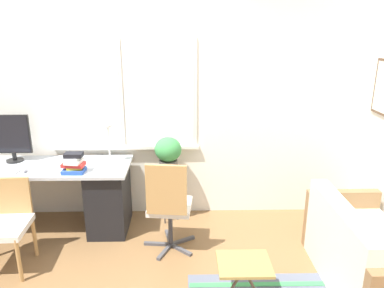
% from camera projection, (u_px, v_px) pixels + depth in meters
% --- Properties ---
extents(ground_plane, '(14.00, 14.00, 0.00)m').
position_uv_depth(ground_plane, '(113.00, 244.00, 3.88)').
color(ground_plane, brown).
extents(wall_back_with_window, '(9.00, 0.12, 2.70)m').
position_uv_depth(wall_back_with_window, '(118.00, 102.00, 4.18)').
color(wall_back_with_window, white).
rests_on(wall_back_with_window, ground_plane).
extents(desk, '(2.05, 0.67, 0.75)m').
position_uv_depth(desk, '(36.00, 196.00, 4.06)').
color(desk, '#B2B7BC').
rests_on(desk, ground_plane).
extents(monitor, '(0.40, 0.18, 0.52)m').
position_uv_depth(monitor, '(12.00, 137.00, 4.01)').
color(monitor, black).
rests_on(monitor, desk).
extents(keyboard, '(0.33, 0.13, 0.02)m').
position_uv_depth(keyboard, '(2.00, 172.00, 3.77)').
color(keyboard, silver).
rests_on(keyboard, desk).
extents(mouse, '(0.04, 0.06, 0.03)m').
position_uv_depth(mouse, '(25.00, 171.00, 3.78)').
color(mouse, slate).
rests_on(mouse, desk).
extents(desk_lamp, '(0.15, 0.15, 0.45)m').
position_uv_depth(desk_lamp, '(109.00, 140.00, 3.97)').
color(desk_lamp, white).
rests_on(desk_lamp, desk).
extents(book_stack, '(0.23, 0.19, 0.21)m').
position_uv_depth(book_stack, '(74.00, 163.00, 3.76)').
color(book_stack, '#2851B2').
rests_on(book_stack, desk).
extents(desk_chair_wooden, '(0.47, 0.48, 0.82)m').
position_uv_depth(desk_chair_wooden, '(4.00, 222.00, 3.41)').
color(desk_chair_wooden, '#B2844C').
rests_on(desk_chair_wooden, ground_plane).
extents(office_chair_swivel, '(0.53, 0.54, 0.97)m').
position_uv_depth(office_chair_swivel, '(169.00, 205.00, 3.62)').
color(office_chair_swivel, '#47474C').
rests_on(office_chair_swivel, ground_plane).
extents(couch_loveseat, '(0.72, 1.36, 0.75)m').
position_uv_depth(couch_loveseat, '(366.00, 258.00, 3.18)').
color(couch_loveseat, silver).
rests_on(couch_loveseat, ground_plane).
extents(plant_stand, '(0.22, 0.22, 0.58)m').
position_uv_depth(plant_stand, '(169.00, 180.00, 4.22)').
color(plant_stand, '#333338').
rests_on(plant_stand, ground_plane).
extents(potted_plant, '(0.30, 0.30, 0.41)m').
position_uv_depth(potted_plant, '(168.00, 153.00, 4.12)').
color(potted_plant, '#514C47').
rests_on(potted_plant, plant_stand).
extents(folding_stool, '(0.42, 0.36, 0.40)m').
position_uv_depth(folding_stool, '(244.00, 266.00, 2.94)').
color(folding_stool, olive).
rests_on(folding_stool, ground_plane).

